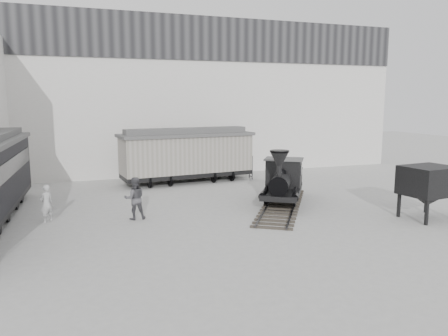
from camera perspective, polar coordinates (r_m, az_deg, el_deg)
name	(u,v)px	position (r m, az deg, el deg)	size (l,w,h in m)	color
ground	(265,228)	(18.42, 5.32, -7.84)	(90.00, 90.00, 0.00)	#9E9E9B
north_wall	(179,96)	(31.88, -5.94, 9.31)	(34.00, 2.51, 11.00)	silver
locomotive	(283,183)	(22.49, 7.71, -2.00)	(5.96, 7.90, 2.91)	black
boxcar	(187,154)	(28.23, -4.89, 1.84)	(8.83, 3.56, 3.52)	black
visitor_a	(46,204)	(20.53, -22.18, -4.32)	(0.61, 0.40, 1.67)	#B5B5B5
visitor_b	(135,198)	(19.87, -11.58, -3.90)	(0.93, 0.72, 1.91)	#4A494E
coal_hopper	(428,185)	(21.48, 25.11, -1.97)	(2.38, 2.03, 2.39)	black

